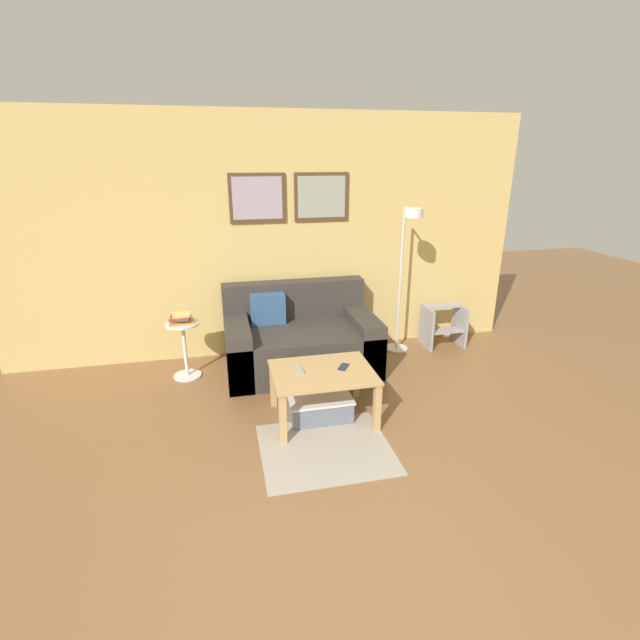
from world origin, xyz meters
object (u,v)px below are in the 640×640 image
object	(u,v)px
couch	(299,340)
coffee_table	(323,380)
side_table	(185,345)
cell_phone	(343,367)
storage_bin	(319,404)
remote_control	(299,370)
step_stool	(443,324)
floor_lamp	(406,262)
book_stack	(181,319)

from	to	relation	value
couch	coffee_table	xyz separation A→B (m)	(0.01, -1.05, 0.06)
side_table	cell_phone	xyz separation A→B (m)	(1.35, -1.03, 0.10)
storage_bin	remote_control	world-z (taller)	remote_control
side_table	step_stool	size ratio (longest dim) A/B	1.21
couch	storage_bin	distance (m)	1.02
cell_phone	step_stool	size ratio (longest dim) A/B	0.29
coffee_table	remote_control	distance (m)	0.21
floor_lamp	side_table	bearing A→B (deg)	-178.50
coffee_table	storage_bin	size ratio (longest dim) A/B	1.57
couch	side_table	bearing A→B (deg)	179.42
side_table	remote_control	size ratio (longest dim) A/B	3.83
storage_bin	coffee_table	bearing A→B (deg)	-63.35
book_stack	side_table	bearing A→B (deg)	6.76
cell_phone	book_stack	bearing A→B (deg)	175.16
cell_phone	coffee_table	bearing A→B (deg)	-138.23
coffee_table	book_stack	xyz separation A→B (m)	(-1.17, 1.06, 0.26)
floor_lamp	book_stack	xyz separation A→B (m)	(-2.33, -0.06, -0.43)
floor_lamp	coffee_table	bearing A→B (deg)	-136.06
cell_phone	couch	bearing A→B (deg)	133.06
side_table	coffee_table	bearing A→B (deg)	-42.39
couch	floor_lamp	world-z (taller)	floor_lamp
couch	coffee_table	distance (m)	1.05
book_stack	step_stool	distance (m)	2.93
couch	coffee_table	size ratio (longest dim) A/B	1.82
floor_lamp	side_table	size ratio (longest dim) A/B	2.82
side_table	remote_control	world-z (taller)	side_table
book_stack	coffee_table	bearing A→B (deg)	-42.18
step_stool	storage_bin	bearing A→B (deg)	-145.55
floor_lamp	step_stool	size ratio (longest dim) A/B	3.40
storage_bin	cell_phone	size ratio (longest dim) A/B	3.82
coffee_table	step_stool	size ratio (longest dim) A/B	1.76
storage_bin	floor_lamp	distance (m)	1.86
storage_bin	step_stool	size ratio (longest dim) A/B	1.12
coffee_table	step_stool	world-z (taller)	step_stool
couch	side_table	xyz separation A→B (m)	(-1.16, 0.01, 0.05)
coffee_table	storage_bin	world-z (taller)	coffee_table
couch	floor_lamp	xyz separation A→B (m)	(1.17, 0.07, 0.76)
remote_control	couch	bearing A→B (deg)	72.83
storage_bin	floor_lamp	bearing A→B (deg)	42.21
couch	storage_bin	bearing A→B (deg)	-90.96
storage_bin	floor_lamp	size ratio (longest dim) A/B	0.33
couch	step_stool	xyz separation A→B (m)	(1.74, 0.20, -0.03)
coffee_table	book_stack	world-z (taller)	book_stack
coffee_table	floor_lamp	distance (m)	1.76
remote_control	side_table	bearing A→B (deg)	127.05
storage_bin	book_stack	distance (m)	1.62
storage_bin	step_stool	distance (m)	2.13
couch	coffee_table	world-z (taller)	couch
coffee_table	cell_phone	world-z (taller)	cell_phone
coffee_table	book_stack	size ratio (longest dim) A/B	3.41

